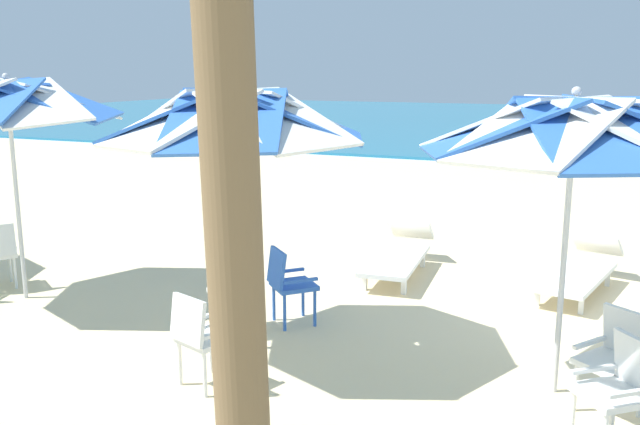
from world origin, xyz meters
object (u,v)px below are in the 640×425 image
(beach_umbrella_1, at_px, (235,118))
(beach_umbrella_2, at_px, (8,102))
(plastic_chair_1, at_px, (619,386))
(plastic_chair_0, at_px, (616,355))
(plastic_chair_2, at_px, (201,334))
(plastic_chair_3, at_px, (234,289))
(sun_lounger_1, at_px, (579,270))
(sun_lounger_2, at_px, (399,254))
(plastic_chair_4, at_px, (288,281))
(beach_umbrella_0, at_px, (574,129))

(beach_umbrella_1, relative_size, beach_umbrella_2, 0.98)
(plastic_chair_1, distance_m, beach_umbrella_1, 3.97)
(beach_umbrella_2, bearing_deg, plastic_chair_0, -1.82)
(plastic_chair_2, distance_m, beach_umbrella_2, 4.03)
(plastic_chair_2, relative_size, beach_umbrella_2, 0.32)
(plastic_chair_0, bearing_deg, plastic_chair_3, 176.54)
(plastic_chair_1, distance_m, plastic_chair_3, 3.83)
(beach_umbrella_1, distance_m, sun_lounger_1, 4.94)
(plastic_chair_3, bearing_deg, plastic_chair_2, -72.90)
(plastic_chair_2, height_order, beach_umbrella_2, beach_umbrella_2)
(plastic_chair_0, bearing_deg, beach_umbrella_1, -178.46)
(plastic_chair_3, bearing_deg, plastic_chair_1, -12.25)
(plastic_chair_0, height_order, plastic_chair_3, same)
(beach_umbrella_2, relative_size, sun_lounger_1, 1.23)
(plastic_chair_1, height_order, plastic_chair_3, same)
(beach_umbrella_1, bearing_deg, sun_lounger_2, 77.50)
(beach_umbrella_1, height_order, plastic_chair_4, beach_umbrella_1)
(plastic_chair_4, xyz_separation_m, sun_lounger_1, (2.88, 2.52, -0.22))
(sun_lounger_2, bearing_deg, plastic_chair_0, -47.76)
(plastic_chair_2, height_order, sun_lounger_2, plastic_chair_2)
(plastic_chair_4, height_order, beach_umbrella_2, beach_umbrella_2)
(beach_umbrella_0, relative_size, plastic_chair_3, 3.05)
(plastic_chair_0, distance_m, plastic_chair_4, 3.39)
(plastic_chair_3, bearing_deg, beach_umbrella_1, -51.27)
(plastic_chair_0, distance_m, beach_umbrella_2, 6.96)
(plastic_chair_2, xyz_separation_m, sun_lounger_1, (2.91, 4.20, -0.22))
(beach_umbrella_1, height_order, sun_lounger_2, beach_umbrella_1)
(plastic_chair_0, xyz_separation_m, plastic_chair_2, (-3.35, -0.96, 0.00))
(plastic_chair_1, bearing_deg, sun_lounger_2, 127.55)
(sun_lounger_1, height_order, sun_lounger_2, same)
(plastic_chair_1, bearing_deg, beach_umbrella_1, 171.92)
(beach_umbrella_0, xyz_separation_m, plastic_chair_2, (-2.88, -1.16, -1.80))
(plastic_chair_1, height_order, plastic_chair_2, same)
(plastic_chair_1, height_order, beach_umbrella_2, beach_umbrella_2)
(beach_umbrella_2, bearing_deg, beach_umbrella_0, -0.19)
(beach_umbrella_2, bearing_deg, beach_umbrella_1, -5.40)
(sun_lounger_1, relative_size, sun_lounger_2, 1.02)
(beach_umbrella_1, bearing_deg, sun_lounger_1, 47.73)
(beach_umbrella_1, bearing_deg, beach_umbrella_2, 174.60)
(beach_umbrella_1, distance_m, plastic_chair_3, 1.87)
(beach_umbrella_0, relative_size, plastic_chair_2, 3.05)
(plastic_chair_3, distance_m, plastic_chair_4, 0.63)
(beach_umbrella_0, relative_size, plastic_chair_1, 3.05)
(beach_umbrella_0, distance_m, plastic_chair_0, 1.87)
(beach_umbrella_0, xyz_separation_m, sun_lounger_2, (-2.30, 2.85, -2.02))
(plastic_chair_2, height_order, plastic_chair_3, same)
(beach_umbrella_0, distance_m, beach_umbrella_2, 6.23)
(plastic_chair_1, height_order, sun_lounger_2, plastic_chair_1)
(beach_umbrella_0, bearing_deg, plastic_chair_3, 179.42)
(plastic_chair_0, height_order, plastic_chair_1, same)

